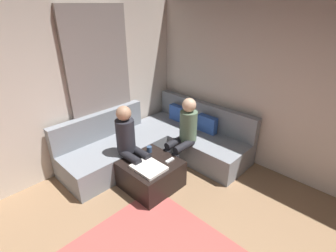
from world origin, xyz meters
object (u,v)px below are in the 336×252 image
at_px(sectional_couch, 160,143).
at_px(person_on_couch_side, 130,142).
at_px(coffee_mug, 149,149).
at_px(ottoman, 151,174).
at_px(person_on_couch_back, 184,132).
at_px(game_remote, 170,160).

xyz_separation_m(sectional_couch, person_on_couch_side, (0.15, -0.74, 0.38)).
bearing_deg(coffee_mug, ottoman, -39.29).
height_order(sectional_couch, person_on_couch_back, person_on_couch_back).
relative_size(sectional_couch, coffee_mug, 26.84).
distance_m(coffee_mug, game_remote, 0.40).
bearing_deg(sectional_couch, ottoman, -53.30).
xyz_separation_m(sectional_couch, ottoman, (0.49, -0.66, -0.07)).
relative_size(ottoman, game_remote, 5.07).
distance_m(game_remote, person_on_couch_back, 0.56).
bearing_deg(person_on_couch_side, sectional_couch, -168.77).
distance_m(sectional_couch, game_remote, 0.81).
xyz_separation_m(ottoman, person_on_couch_side, (-0.34, -0.09, 0.45)).
bearing_deg(ottoman, game_remote, 50.71).
xyz_separation_m(sectional_couch, game_remote, (0.67, -0.44, 0.15)).
relative_size(ottoman, person_on_couch_side, 0.63).
height_order(game_remote, person_on_couch_side, person_on_couch_side).
relative_size(sectional_couch, game_remote, 17.00).
bearing_deg(sectional_couch, game_remote, -33.15).
distance_m(coffee_mug, person_on_couch_back, 0.62).
height_order(game_remote, person_on_couch_back, person_on_couch_back).
xyz_separation_m(ottoman, person_on_couch_back, (0.03, 0.71, 0.45)).
bearing_deg(game_remote, person_on_couch_side, -149.64).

